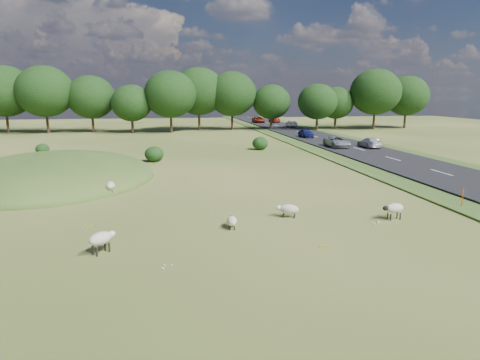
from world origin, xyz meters
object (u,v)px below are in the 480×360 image
sheep_1 (394,208)px  sheep_2 (232,221)px  car_1 (337,142)px  car_5 (306,133)px  sheep_3 (288,209)px  sheep_4 (101,238)px  car_3 (370,142)px  car_7 (291,124)px  sheep_0 (110,186)px  marker_post (462,198)px  car_0 (258,120)px  car_6 (274,120)px

sheep_1 → sheep_2: 8.98m
car_1 → car_5: same height
sheep_3 → sheep_4: bearing=46.2°
car_3 → car_7: 34.18m
sheep_3 → sheep_0: bearing=-11.1°
sheep_2 → car_3: (21.59, 28.64, 0.45)m
sheep_2 → sheep_4: bearing=116.2°
marker_post → sheep_4: 20.84m
car_5 → car_7: (3.80, 20.70, -0.01)m
car_0 → car_7: car_0 is taller
marker_post → sheep_0: 22.50m
car_5 → car_0: bearing=90.0°
car_0 → car_5: (0.00, -34.81, -0.03)m
car_5 → sheep_0: bearing=-126.6°
sheep_3 → car_5: car_5 is taller
sheep_2 → car_7: 66.43m
car_6 → car_7: car_6 is taller
sheep_2 → sheep_0: bearing=42.8°
sheep_1 → car_1: 30.93m
sheep_3 → car_7: bearing=-83.1°
sheep_3 → car_6: (18.17, 75.43, 0.45)m
car_3 → marker_post: bearing=75.0°
sheep_1 → sheep_3: 5.74m
sheep_2 → sheep_4: 6.55m
sheep_4 → car_5: car_5 is taller
sheep_4 → car_5: (23.84, 44.62, 0.23)m
sheep_3 → car_0: bearing=-77.4°
sheep_0 → sheep_4: 11.22m
sheep_0 → car_0: bearing=-21.7°
sheep_1 → car_3: size_ratio=0.31×
sheep_3 → car_0: car_0 is taller
sheep_0 → sheep_3: (10.46, -7.20, -0.18)m
car_3 → car_6: size_ratio=0.92×
sheep_2 → car_7: car_7 is taller
marker_post → car_3: 27.89m
car_3 → sheep_4: bearing=48.4°
car_0 → marker_post: bearing=-92.6°
sheep_2 → car_0: size_ratio=0.23×
sheep_3 → car_0: 76.81m
sheep_2 → car_5: bearing=-19.1°
sheep_0 → sheep_4: sheep_4 is taller
car_0 → sheep_3: bearing=-100.8°
car_0 → car_1: bearing=-90.0°
car_3 → sheep_2: bearing=53.0°
sheep_0 → car_1: size_ratio=0.27×
sheep_3 → car_1: car_1 is taller
marker_post → car_0: car_0 is taller
marker_post → car_5: (3.44, 40.41, 0.31)m
sheep_0 → sheep_1: 18.18m
marker_post → sheep_0: size_ratio=0.92×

